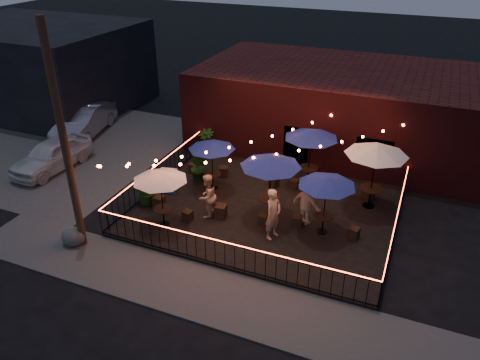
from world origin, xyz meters
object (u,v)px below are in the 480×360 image
object	(u,v)px
cafe_table_0	(160,177)
cooler	(168,181)
cafe_table_3	(311,135)
cafe_table_1	(212,146)
cafe_table_5	(377,151)
utility_pole	(64,143)
boulder	(73,237)
cafe_table_2	(271,162)
cafe_table_4	(327,182)

from	to	relation	value
cafe_table_0	cooler	size ratio (longest dim) A/B	2.45
cafe_table_3	cafe_table_0	bearing A→B (deg)	-128.44
cafe_table_1	cafe_table_5	size ratio (longest dim) A/B	0.93
utility_pole	boulder	size ratio (longest dim) A/B	8.94
cafe_table_3	cooler	world-z (taller)	cafe_table_3
utility_pole	cafe_table_2	bearing A→B (deg)	36.19
cafe_table_2	cooler	xyz separation A→B (m)	(-4.66, 0.23, -1.86)
cafe_table_1	cafe_table_5	xyz separation A→B (m)	(6.52, 1.09, 0.47)
utility_pole	cafe_table_4	xyz separation A→B (m)	(7.89, 3.90, -1.73)
utility_pole	cafe_table_4	size ratio (longest dim) A/B	3.34
cafe_table_3	boulder	world-z (taller)	cafe_table_3
cafe_table_1	cafe_table_4	bearing A→B (deg)	-15.43
cafe_table_3	cafe_table_5	distance (m)	2.97
utility_pole	cooler	world-z (taller)	utility_pole
cafe_table_1	cafe_table_2	size ratio (longest dim) A/B	0.93
cafe_table_3	cooler	xyz separation A→B (m)	(-5.36, -2.96, -1.84)
utility_pole	cafe_table_3	bearing A→B (deg)	49.02
cafe_table_0	boulder	size ratio (longest dim) A/B	2.66
cafe_table_0	cafe_table_2	world-z (taller)	cafe_table_2
cafe_table_1	cooler	size ratio (longest dim) A/B	2.64
cafe_table_0	cafe_table_4	size ratio (longest dim) A/B	0.99
boulder	utility_pole	bearing A→B (deg)	31.44
cafe_table_4	cafe_table_5	size ratio (longest dim) A/B	0.86
cafe_table_5	utility_pole	bearing A→B (deg)	-145.06
cafe_table_4	cafe_table_0	bearing A→B (deg)	-162.05
cafe_table_2	cafe_table_4	world-z (taller)	cafe_table_2
cafe_table_4	boulder	world-z (taller)	cafe_table_4
cafe_table_0	cafe_table_4	xyz separation A→B (m)	(5.72, 1.85, 0.07)
cafe_table_0	cafe_table_1	bearing A→B (deg)	81.37
boulder	cafe_table_2	bearing A→B (deg)	35.98
cafe_table_0	cafe_table_1	size ratio (longest dim) A/B	0.93
cafe_table_4	cafe_table_1	bearing A→B (deg)	164.57
cooler	boulder	distance (m)	4.75
cafe_table_3	boulder	xyz separation A→B (m)	(-6.66, -7.52, -2.13)
boulder	cafe_table_4	bearing A→B (deg)	26.48
cafe_table_0	cafe_table_5	bearing A→B (deg)	31.94
cafe_table_4	cooler	size ratio (longest dim) A/B	2.47
cafe_table_0	cooler	bearing A→B (deg)	116.22
utility_pole	cafe_table_5	distance (m)	11.31
utility_pole	cafe_table_1	distance (m)	6.25
cafe_table_1	cafe_table_5	world-z (taller)	cafe_table_5
utility_pole	cafe_table_0	distance (m)	3.49
utility_pole	boulder	xyz separation A→B (m)	(-0.28, -0.17, -3.65)
cafe_table_1	boulder	size ratio (longest dim) A/B	2.87
cafe_table_0	cafe_table_2	distance (m)	4.11
cafe_table_4	boulder	xyz separation A→B (m)	(-8.17, -4.07, -1.92)
utility_pole	cafe_table_3	xyz separation A→B (m)	(6.38, 7.35, -1.52)
cafe_table_0	cooler	distance (m)	3.04
cafe_table_1	cafe_table_3	xyz separation A→B (m)	(3.71, 2.01, 0.33)
cafe_table_3	cooler	bearing A→B (deg)	-151.10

